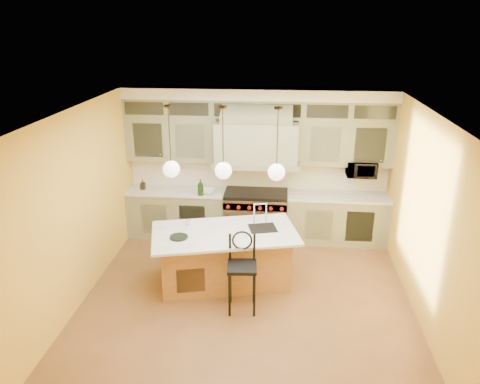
# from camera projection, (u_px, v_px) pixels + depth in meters

# --- Properties ---
(floor) EXTENTS (5.00, 5.00, 0.00)m
(floor) POSITION_uv_depth(u_px,v_px,m) (247.00, 298.00, 7.26)
(floor) COLOR brown
(floor) RESTS_ON ground
(ceiling) EXTENTS (5.00, 5.00, 0.00)m
(ceiling) POSITION_uv_depth(u_px,v_px,m) (248.00, 112.00, 6.25)
(ceiling) COLOR white
(ceiling) RESTS_ON wall_back
(wall_back) EXTENTS (5.00, 0.00, 5.00)m
(wall_back) POSITION_uv_depth(u_px,v_px,m) (258.00, 162.00, 9.09)
(wall_back) COLOR gold
(wall_back) RESTS_ON ground
(wall_front) EXTENTS (5.00, 0.00, 5.00)m
(wall_front) POSITION_uv_depth(u_px,v_px,m) (226.00, 314.00, 4.43)
(wall_front) COLOR gold
(wall_front) RESTS_ON ground
(wall_left) EXTENTS (0.00, 5.00, 5.00)m
(wall_left) POSITION_uv_depth(u_px,v_px,m) (81.00, 206.00, 6.98)
(wall_left) COLOR gold
(wall_left) RESTS_ON ground
(wall_right) EXTENTS (0.00, 5.00, 5.00)m
(wall_right) POSITION_uv_depth(u_px,v_px,m) (425.00, 218.00, 6.54)
(wall_right) COLOR gold
(wall_right) RESTS_ON ground
(back_cabinetry) EXTENTS (5.00, 0.77, 2.90)m
(back_cabinetry) POSITION_uv_depth(u_px,v_px,m) (257.00, 167.00, 8.85)
(back_cabinetry) COLOR gray
(back_cabinetry) RESTS_ON floor
(range) EXTENTS (1.20, 0.74, 0.96)m
(range) POSITION_uv_depth(u_px,v_px,m) (256.00, 215.00, 9.10)
(range) COLOR silver
(range) RESTS_ON floor
(kitchen_island) EXTENTS (2.49, 1.72, 1.35)m
(kitchen_island) POSITION_uv_depth(u_px,v_px,m) (225.00, 256.00, 7.55)
(kitchen_island) COLOR olive
(kitchen_island) RESTS_ON floor
(counter_stool) EXTENTS (0.45, 0.45, 1.20)m
(counter_stool) POSITION_uv_depth(u_px,v_px,m) (242.00, 267.00, 6.78)
(counter_stool) COLOR black
(counter_stool) RESTS_ON floor
(microwave) EXTENTS (0.54, 0.37, 0.30)m
(microwave) POSITION_uv_depth(u_px,v_px,m) (361.00, 169.00, 8.68)
(microwave) COLOR black
(microwave) RESTS_ON back_cabinetry
(oil_bottle_a) EXTENTS (0.14, 0.14, 0.32)m
(oil_bottle_a) POSITION_uv_depth(u_px,v_px,m) (201.00, 187.00, 8.77)
(oil_bottle_a) COLOR #143414
(oil_bottle_a) RESTS_ON back_cabinetry
(oil_bottle_b) EXTENTS (0.09, 0.09, 0.19)m
(oil_bottle_b) POSITION_uv_depth(u_px,v_px,m) (143.00, 184.00, 9.11)
(oil_bottle_b) COLOR black
(oil_bottle_b) RESTS_ON back_cabinetry
(fruit_bowl) EXTENTS (0.30, 0.30, 0.07)m
(fruit_bowl) POSITION_uv_depth(u_px,v_px,m) (207.00, 191.00, 8.91)
(fruit_bowl) COLOR white
(fruit_bowl) RESTS_ON back_cabinetry
(cup) EXTENTS (0.10, 0.10, 0.08)m
(cup) POSITION_uv_depth(u_px,v_px,m) (188.00, 223.00, 7.59)
(cup) COLOR silver
(cup) RESTS_ON kitchen_island
(pendant_left) EXTENTS (0.26, 0.26, 1.11)m
(pendant_left) POSITION_uv_depth(u_px,v_px,m) (171.00, 167.00, 7.11)
(pendant_left) COLOR #2D2319
(pendant_left) RESTS_ON ceiling
(pendant_center) EXTENTS (0.26, 0.26, 1.11)m
(pendant_center) POSITION_uv_depth(u_px,v_px,m) (223.00, 169.00, 7.04)
(pendant_center) COLOR #2D2319
(pendant_center) RESTS_ON ceiling
(pendant_right) EXTENTS (0.26, 0.26, 1.11)m
(pendant_right) POSITION_uv_depth(u_px,v_px,m) (276.00, 170.00, 6.97)
(pendant_right) COLOR #2D2319
(pendant_right) RESTS_ON ceiling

